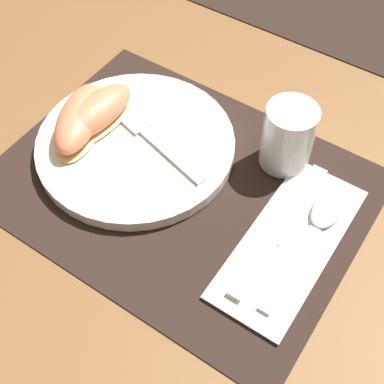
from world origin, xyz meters
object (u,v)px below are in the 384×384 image
Objects in this scene: juice_glass at (287,140)px; spoon at (318,224)px; citrus_wedge_1 at (80,119)px; citrus_wedge_0 at (96,114)px; knife at (278,231)px; fork at (148,133)px; plate at (136,145)px.

spoon is at bearing -40.26° from juice_glass.
citrus_wedge_1 is at bearing -172.42° from spoon.
citrus_wedge_0 is 0.93× the size of citrus_wedge_1.
knife is 0.21m from fork.
knife is at bearing -3.42° from plate.
citrus_wedge_1 is (-0.32, -0.04, 0.02)m from spoon.
citrus_wedge_1 is at bearing -163.15° from plate.
spoon is (0.25, 0.02, -0.00)m from plate.
knife is at bearing -2.14° from citrus_wedge_0.
citrus_wedge_0 is at bearing -177.50° from plate.
knife is 1.52× the size of citrus_wedge_1.
juice_glass is 0.11m from spoon.
knife is at bearing -8.14° from fork.
fork is (-0.21, 0.03, 0.01)m from knife.
spoon is 1.34× the size of citrus_wedge_1.
fork is (-0.16, -0.07, -0.02)m from juice_glass.
knife is (0.21, -0.01, -0.00)m from plate.
knife is 0.05m from spoon.
plate is at bearing -151.65° from juice_glass.
knife is at bearing 1.74° from citrus_wedge_1.
citrus_wedge_0 is at bearing 58.06° from citrus_wedge_1.
citrus_wedge_0 reaches higher than plate.
fork is 1.29× the size of citrus_wedge_1.
juice_glass is at bearing 22.28° from citrus_wedge_0.
plate is 2.93× the size of juice_glass.
spoon is at bearing 4.84° from plate.
citrus_wedge_1 is (-0.28, -0.01, 0.03)m from knife.
citrus_wedge_0 is at bearing -157.72° from juice_glass.
citrus_wedge_0 is (-0.07, -0.02, 0.01)m from fork.
plate is 0.08m from citrus_wedge_1.
plate is 1.37× the size of spoon.
knife is at bearing -65.19° from juice_glass.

